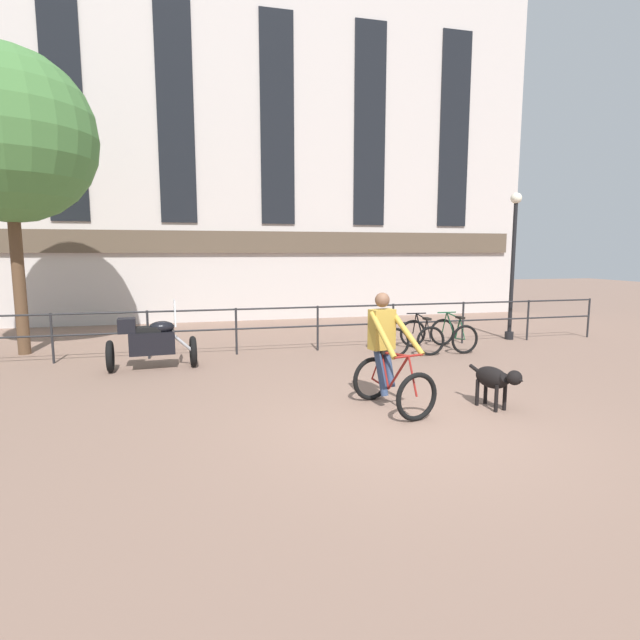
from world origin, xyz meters
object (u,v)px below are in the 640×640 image
dog (495,379)px  parked_bicycle_mid_right (453,334)px  cyclist_with_bike (388,357)px  parked_bicycle_near_lamp (389,337)px  parked_bicycle_mid_left (421,336)px  parked_motorcycle (151,341)px  street_lamp (513,258)px

dog → parked_bicycle_mid_right: 4.53m
cyclist_with_bike → parked_bicycle_mid_right: (3.14, 3.76, -0.41)m
cyclist_with_bike → parked_bicycle_near_lamp: bearing=54.5°
cyclist_with_bike → parked_bicycle_mid_left: (2.33, 3.76, -0.41)m
parked_bicycle_near_lamp → parked_bicycle_mid_left: bearing=-173.6°
dog → parked_bicycle_mid_right: (1.65, 4.22, -0.10)m
cyclist_with_bike → parked_bicycle_mid_left: size_ratio=1.49×
parked_motorcycle → parked_bicycle_mid_right: 6.74m
dog → street_lamp: (3.77, 5.11, 1.68)m
dog → parked_motorcycle: size_ratio=0.58×
cyclist_with_bike → parked_bicycle_mid_right: 4.91m
parked_bicycle_mid_right → street_lamp: bearing=-157.7°
cyclist_with_bike → dog: bearing=-30.8°
dog → parked_motorcycle: bearing=128.2°
dog → street_lamp: 6.57m
dog → parked_motorcycle: parked_motorcycle is taller
parked_motorcycle → street_lamp: size_ratio=0.45×
dog → parked_bicycle_mid_left: 4.31m
cyclist_with_bike → dog: cyclist_with_bike is taller
parked_bicycle_near_lamp → parked_bicycle_mid_right: (1.62, -0.00, 0.00)m
parked_motorcycle → parked_bicycle_near_lamp: 5.12m
dog → street_lamp: street_lamp is taller
dog → parked_bicycle_near_lamp: (0.02, 4.22, -0.10)m
parked_motorcycle → cyclist_with_bike: bearing=-137.4°
parked_bicycle_near_lamp → dog: bearing=96.1°
street_lamp → cyclist_with_bike: bearing=-138.6°
parked_bicycle_mid_right → street_lamp: street_lamp is taller
parked_motorcycle → parked_bicycle_mid_right: size_ratio=1.53×
parked_bicycle_mid_left → street_lamp: street_lamp is taller
parked_motorcycle → parked_bicycle_near_lamp: size_ratio=1.45×
cyclist_with_bike → parked_bicycle_mid_left: bearing=44.7°
parked_bicycle_mid_left → parked_bicycle_mid_right: 0.81m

